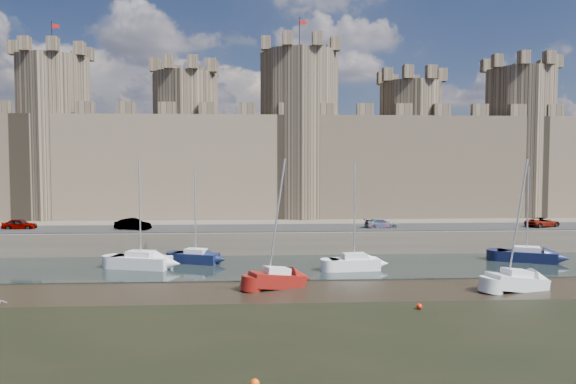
# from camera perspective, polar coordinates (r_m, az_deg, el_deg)

# --- Properties ---
(ground) EXTENTS (160.00, 160.00, 0.00)m
(ground) POSITION_cam_1_polar(r_m,az_deg,el_deg) (26.92, 5.11, -18.34)
(ground) COLOR black
(ground) RESTS_ON ground
(water_channel) EXTENTS (160.00, 12.00, 0.08)m
(water_channel) POSITION_cam_1_polar(r_m,az_deg,el_deg) (49.91, 1.10, -8.27)
(water_channel) COLOR black
(water_channel) RESTS_ON ground
(quay) EXTENTS (160.00, 60.00, 2.50)m
(quay) POSITION_cam_1_polar(r_m,az_deg,el_deg) (85.32, -0.71, -2.75)
(quay) COLOR #4C443A
(quay) RESTS_ON ground
(road) EXTENTS (160.00, 7.00, 0.10)m
(road) POSITION_cam_1_polar(r_m,az_deg,el_deg) (59.37, 0.38, -4.01)
(road) COLOR black
(road) RESTS_ON quay
(castle) EXTENTS (108.50, 11.00, 29.00)m
(castle) POSITION_cam_1_polar(r_m,az_deg,el_deg) (72.90, -0.80, 4.48)
(castle) COLOR #42382B
(castle) RESTS_ON quay
(car_0) EXTENTS (3.64, 1.53, 1.23)m
(car_0) POSITION_cam_1_polar(r_m,az_deg,el_deg) (65.54, -27.67, -3.19)
(car_0) COLOR gray
(car_0) RESTS_ON quay
(car_1) EXTENTS (4.25, 2.66, 1.32)m
(car_1) POSITION_cam_1_polar(r_m,az_deg,el_deg) (60.10, -16.86, -3.46)
(car_1) COLOR gray
(car_1) RESTS_ON quay
(car_2) EXTENTS (3.99, 2.04, 1.11)m
(car_2) POSITION_cam_1_polar(r_m,az_deg,el_deg) (60.24, 10.30, -3.47)
(car_2) COLOR gray
(car_2) RESTS_ON quay
(car_3) EXTENTS (4.59, 3.21, 1.16)m
(car_3) POSITION_cam_1_polar(r_m,az_deg,el_deg) (67.09, 26.45, -3.06)
(car_3) COLOR gray
(car_3) RESTS_ON quay
(sailboat_0) EXTENTS (5.91, 3.51, 10.37)m
(sailboat_0) POSITION_cam_1_polar(r_m,az_deg,el_deg) (50.67, -16.05, -7.33)
(sailboat_0) COLOR silver
(sailboat_0) RESTS_ON ground
(sailboat_1) EXTENTS (4.87, 3.15, 9.10)m
(sailboat_1) POSITION_cam_1_polar(r_m,az_deg,el_deg) (52.06, -10.22, -7.06)
(sailboat_1) COLOR black
(sailboat_1) RESTS_ON ground
(sailboat_2) EXTENTS (4.72, 2.17, 9.89)m
(sailboat_2) POSITION_cam_1_polar(r_m,az_deg,el_deg) (48.30, 7.36, -7.76)
(sailboat_2) COLOR white
(sailboat_2) RESTS_ON ground
(sailboat_3) EXTENTS (5.86, 4.14, 9.59)m
(sailboat_3) POSITION_cam_1_polar(r_m,az_deg,el_deg) (57.34, 24.99, -6.35)
(sailboat_3) COLOR black
(sailboat_3) RESTS_ON ground
(sailboat_4) EXTENTS (4.74, 3.39, 10.35)m
(sailboat_4) POSITION_cam_1_polar(r_m,az_deg,el_deg) (41.59, -1.22, -9.55)
(sailboat_4) COLOR maroon
(sailboat_4) RESTS_ON ground
(sailboat_5) EXTENTS (5.10, 3.00, 10.33)m
(sailboat_5) POSITION_cam_1_polar(r_m,az_deg,el_deg) (44.56, 24.07, -8.98)
(sailboat_5) COLOR silver
(sailboat_5) RESTS_ON ground
(buoy_1) EXTENTS (0.41, 0.41, 0.41)m
(buoy_1) POSITION_cam_1_polar(r_m,az_deg,el_deg) (36.79, 14.38, -12.20)
(buoy_1) COLOR red
(buoy_1) RESTS_ON ground
(buoy_4) EXTENTS (0.43, 0.43, 0.43)m
(buoy_4) POSITION_cam_1_polar(r_m,az_deg,el_deg) (24.07, -3.71, -20.46)
(buoy_4) COLOR #EC500A
(buoy_4) RESTS_ON ground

